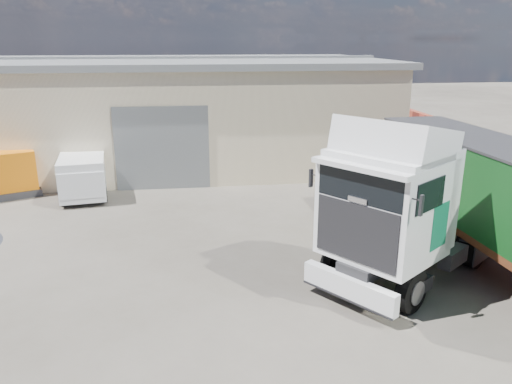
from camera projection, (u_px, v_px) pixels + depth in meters
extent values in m
plane|color=black|center=(226.00, 298.00, 12.67)|extent=(120.00, 120.00, 0.00)
cube|color=beige|center=(91.00, 114.00, 26.36)|extent=(30.00, 12.00, 5.00)
cube|color=#585B5D|center=(86.00, 62.00, 25.58)|extent=(30.60, 12.60, 0.30)
cube|color=#585B5D|center=(162.00, 149.00, 21.35)|extent=(4.00, 0.08, 3.60)
cube|color=#585B5D|center=(85.00, 58.00, 25.52)|extent=(30.60, 0.40, 0.15)
cube|color=maroon|center=(509.00, 174.00, 19.40)|extent=(0.35, 26.00, 2.50)
cylinder|color=black|center=(371.00, 276.00, 12.66)|extent=(2.37, 2.66, 1.08)
cylinder|color=black|center=(438.00, 238.00, 15.04)|extent=(2.40, 2.70, 1.08)
cylinder|color=black|center=(459.00, 226.00, 15.99)|extent=(2.40, 2.70, 1.08)
cube|color=#2D2D30|center=(421.00, 237.00, 14.18)|extent=(5.95, 4.76, 0.31)
cube|color=silver|center=(349.00, 288.00, 12.01)|extent=(1.76, 2.24, 0.56)
cube|color=silver|center=(384.00, 206.00, 12.37)|extent=(3.41, 3.45, 2.50)
cube|color=black|center=(356.00, 233.00, 11.71)|extent=(1.39, 1.84, 1.43)
cube|color=black|center=(359.00, 187.00, 11.39)|extent=(1.41, 1.87, 0.77)
cube|color=silver|center=(394.00, 141.00, 12.04)|extent=(3.10, 3.21, 1.25)
cube|color=#0D5F42|center=(351.00, 202.00, 13.61)|extent=(0.62, 0.47, 1.12)
cube|color=#0D5F42|center=(440.00, 226.00, 11.85)|extent=(0.62, 0.47, 1.12)
cylinder|color=#2D2D30|center=(443.00, 218.00, 15.00)|extent=(1.57, 1.57, 0.12)
cylinder|color=black|center=(428.00, 210.00, 17.76)|extent=(2.29, 1.05, 0.93)
cube|color=#2D2D30|center=(492.00, 239.00, 14.32)|extent=(1.26, 10.59, 0.31)
cube|color=#5E3015|center=(493.00, 230.00, 14.23)|extent=(2.76, 10.67, 0.21)
cube|color=black|center=(499.00, 188.00, 13.86)|extent=(2.76, 10.67, 2.29)
cube|color=#2D2D30|center=(506.00, 147.00, 13.52)|extent=(2.81, 10.73, 0.07)
cylinder|color=black|center=(84.00, 196.00, 19.83)|extent=(1.84, 0.87, 0.61)
cylinder|color=black|center=(87.00, 177.00, 22.54)|extent=(1.84, 0.87, 0.61)
cube|color=silver|center=(84.00, 171.00, 20.99)|extent=(2.37, 4.45, 1.57)
cube|color=silver|center=(82.00, 183.00, 19.39)|extent=(1.81, 1.08, 1.01)
cube|color=black|center=(81.00, 169.00, 19.41)|extent=(1.61, 0.32, 0.55)
cube|color=#2D2D30|center=(0.00, 193.00, 20.84)|extent=(3.55, 2.97, 0.29)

